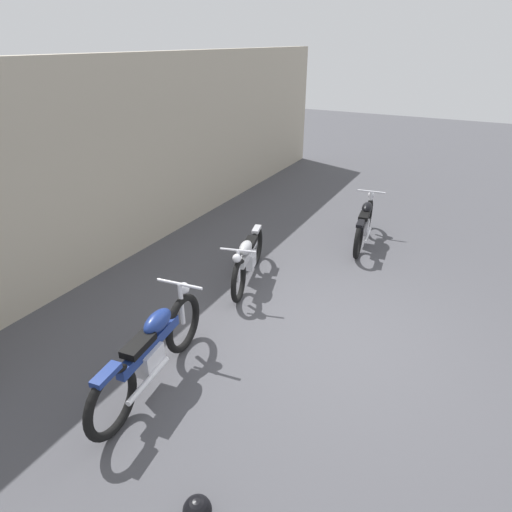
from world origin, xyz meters
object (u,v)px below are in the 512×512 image
(motorcycle_blue, at_px, (152,351))
(motorcycle_black, at_px, (364,223))
(helmet, at_px, (197,511))
(motorcycle_silver, at_px, (248,258))

(motorcycle_blue, bearing_deg, motorcycle_black, -19.24)
(helmet, height_order, motorcycle_silver, motorcycle_silver)
(helmet, xyz_separation_m, motorcycle_silver, (3.74, 1.59, 0.30))
(motorcycle_black, bearing_deg, motorcycle_blue, 160.81)
(motorcycle_silver, relative_size, motorcycle_black, 0.96)
(motorcycle_silver, distance_m, motorcycle_black, 2.70)
(helmet, height_order, motorcycle_black, motorcycle_black)
(motorcycle_black, bearing_deg, motorcycle_silver, 144.40)
(motorcycle_blue, relative_size, motorcycle_black, 1.11)
(motorcycle_blue, bearing_deg, motorcycle_silver, -2.43)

